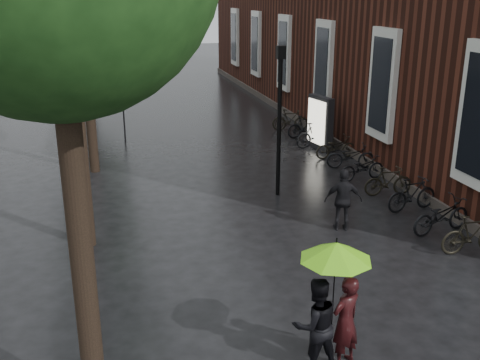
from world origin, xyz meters
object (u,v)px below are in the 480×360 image
object	(u,v)px
person_black	(315,325)
pedestrian_walking	(343,200)
ad_lightbox	(320,123)
lamp_post	(280,107)
parked_bicycles	(359,162)
person_burgundy	(345,321)

from	to	relation	value
person_black	pedestrian_walking	size ratio (longest dim) A/B	1.00
person_black	ad_lightbox	world-z (taller)	ad_lightbox
person_black	lamp_post	bearing A→B (deg)	-106.83
parked_bicycles	ad_lightbox	size ratio (longest dim) A/B	6.39
person_burgundy	parked_bicycles	world-z (taller)	person_burgundy
person_black	pedestrian_walking	xyz separation A→B (m)	(2.80, 5.12, 0.00)
person_black	parked_bicycles	world-z (taller)	person_black
person_burgundy	parked_bicycles	bearing A→B (deg)	-140.94
lamp_post	person_burgundy	bearing A→B (deg)	-100.37
ad_lightbox	pedestrian_walking	bearing A→B (deg)	-119.18
parked_bicycles	lamp_post	size ratio (longest dim) A/B	2.99
pedestrian_walking	person_black	bearing A→B (deg)	77.17
pedestrian_walking	person_burgundy	bearing A→B (deg)	81.86
lamp_post	pedestrian_walking	bearing A→B (deg)	-74.41
person_black	parked_bicycles	size ratio (longest dim) A/B	0.12
pedestrian_walking	parked_bicycles	world-z (taller)	pedestrian_walking
parked_bicycles	ad_lightbox	distance (m)	3.48
parked_bicycles	ad_lightbox	xyz separation A→B (m)	(-0.02, 3.43, 0.58)
pedestrian_walking	parked_bicycles	size ratio (longest dim) A/B	0.12
lamp_post	ad_lightbox	bearing A→B (deg)	55.04
person_burgundy	ad_lightbox	xyz separation A→B (m)	(4.64, 12.56, 0.24)
ad_lightbox	lamp_post	xyz separation A→B (m)	(-3.18, -4.54, 1.66)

